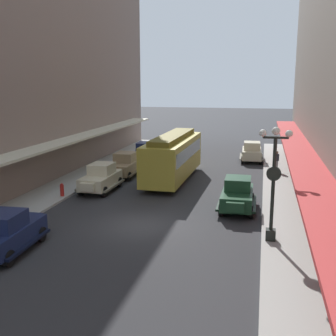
# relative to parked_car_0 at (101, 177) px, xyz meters

# --- Properties ---
(ground_plane) EXTENTS (200.00, 200.00, 0.00)m
(ground_plane) POSITION_rel_parked_car_0_xyz_m (4.65, -6.04, -0.94)
(ground_plane) COLOR #2D2D30
(sidewalk_left) EXTENTS (3.00, 60.00, 0.15)m
(sidewalk_left) POSITION_rel_parked_car_0_xyz_m (-2.85, -6.04, -0.87)
(sidewalk_left) COLOR #A8A59E
(sidewalk_left) RESTS_ON ground
(sidewalk_right) EXTENTS (3.00, 60.00, 0.15)m
(sidewalk_right) POSITION_rel_parked_car_0_xyz_m (12.15, -6.04, -0.87)
(sidewalk_right) COLOR #A8A59E
(sidewalk_right) RESTS_ON ground
(parked_car_0) EXTENTS (2.18, 4.28, 1.84)m
(parked_car_0) POSITION_rel_parked_car_0_xyz_m (0.00, 0.00, 0.00)
(parked_car_0) COLOR beige
(parked_car_0) RESTS_ON ground
(parked_car_1) EXTENTS (2.26, 4.30, 1.84)m
(parked_car_1) POSITION_rel_parked_car_0_xyz_m (0.14, 10.27, 0.00)
(parked_car_1) COLOR #19234C
(parked_car_1) RESTS_ON ground
(parked_car_2) EXTENTS (2.29, 4.31, 1.84)m
(parked_car_2) POSITION_rel_parked_car_0_xyz_m (9.55, 13.14, 0.00)
(parked_car_2) COLOR beige
(parked_car_2) RESTS_ON ground
(parked_car_3) EXTENTS (2.16, 4.27, 1.84)m
(parked_car_3) POSITION_rel_parked_car_0_xyz_m (0.12, 4.55, 0.00)
(parked_car_3) COLOR #997F5B
(parked_car_3) RESTS_ON ground
(parked_car_4) EXTENTS (2.19, 4.28, 1.84)m
(parked_car_4) POSITION_rel_parked_car_0_xyz_m (9.23, -2.18, 0.00)
(parked_car_4) COLOR #193D23
(parked_car_4) RESTS_ON ground
(parked_car_5) EXTENTS (2.30, 4.32, 1.84)m
(parked_car_5) POSITION_rel_parked_car_0_xyz_m (0.02, -10.57, 0.00)
(parked_car_5) COLOR #19234C
(parked_car_5) RESTS_ON ground
(streetcar) EXTENTS (2.69, 9.65, 3.46)m
(streetcar) POSITION_rel_parked_car_0_xyz_m (4.08, 4.12, 0.96)
(streetcar) COLOR gold
(streetcar) RESTS_ON ground
(lamp_post_with_clock) EXTENTS (1.42, 0.44, 5.16)m
(lamp_post_with_clock) POSITION_rel_parked_car_0_xyz_m (11.05, -6.96, 2.04)
(lamp_post_with_clock) COLOR black
(lamp_post_with_clock) RESTS_ON sidewalk_right
(fire_hydrant) EXTENTS (0.24, 0.24, 0.82)m
(fire_hydrant) POSITION_rel_parked_car_0_xyz_m (-1.70, -2.29, -0.38)
(fire_hydrant) COLOR #B21E19
(fire_hydrant) RESTS_ON sidewalk_left
(pedestrian_1) EXTENTS (0.36, 0.24, 1.64)m
(pedestrian_1) POSITION_rel_parked_car_0_xyz_m (11.66, 8.48, 0.05)
(pedestrian_1) COLOR slate
(pedestrian_1) RESTS_ON sidewalk_right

